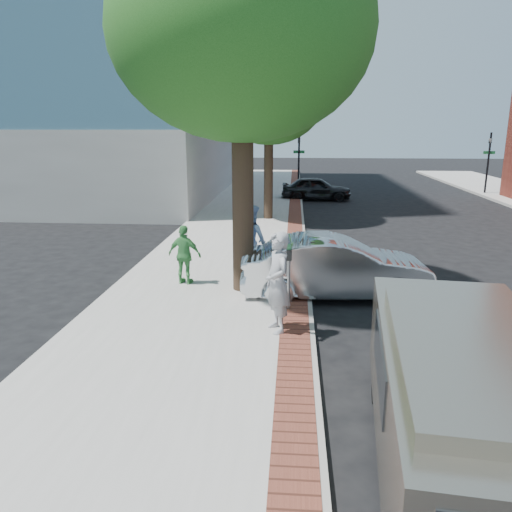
# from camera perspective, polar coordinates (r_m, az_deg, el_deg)

# --- Properties ---
(ground) EXTENTS (120.00, 120.00, 0.00)m
(ground) POSITION_cam_1_polar(r_m,az_deg,el_deg) (10.90, 0.72, -7.66)
(ground) COLOR black
(ground) RESTS_ON ground
(sidewalk) EXTENTS (5.00, 60.00, 0.15)m
(sidewalk) POSITION_cam_1_polar(r_m,az_deg,el_deg) (18.64, -2.32, 2.00)
(sidewalk) COLOR #9E9991
(sidewalk) RESTS_ON ground
(brick_strip) EXTENTS (0.60, 60.00, 0.01)m
(brick_strip) POSITION_cam_1_polar(r_m,az_deg,el_deg) (18.50, 4.47, 2.13)
(brick_strip) COLOR brown
(brick_strip) RESTS_ON sidewalk
(curb) EXTENTS (0.10, 60.00, 0.15)m
(curb) POSITION_cam_1_polar(r_m,az_deg,el_deg) (18.52, 5.55, 1.86)
(curb) COLOR gray
(curb) RESTS_ON ground
(office_base) EXTENTS (18.20, 22.20, 4.00)m
(office_base) POSITION_cam_1_polar(r_m,az_deg,el_deg) (34.91, -18.95, 10.29)
(office_base) COLOR gray
(office_base) RESTS_ON ground
(signal_near) EXTENTS (0.70, 0.15, 3.80)m
(signal_near) POSITION_cam_1_polar(r_m,az_deg,el_deg) (32.13, 4.92, 11.15)
(signal_near) COLOR black
(signal_near) RESTS_ON ground
(signal_far) EXTENTS (0.70, 0.15, 3.80)m
(signal_far) POSITION_cam_1_polar(r_m,az_deg,el_deg) (34.25, 25.04, 10.08)
(signal_far) COLOR black
(signal_far) RESTS_ON ground
(tree_near) EXTENTS (6.00, 6.00, 8.51)m
(tree_near) POSITION_cam_1_polar(r_m,az_deg,el_deg) (12.21, -1.64, 24.24)
(tree_near) COLOR black
(tree_near) RESTS_ON sidewalk
(tree_far) EXTENTS (4.80, 4.80, 7.14)m
(tree_far) POSITION_cam_1_polar(r_m,az_deg,el_deg) (22.13, 1.49, 17.59)
(tree_far) COLOR black
(tree_far) RESTS_ON sidewalk
(parking_meter) EXTENTS (0.12, 0.32, 1.47)m
(parking_meter) POSITION_cam_1_polar(r_m,az_deg,el_deg) (11.00, 3.79, -0.85)
(parking_meter) COLOR gray
(parking_meter) RESTS_ON sidewalk
(person_gray) EXTENTS (0.73, 0.87, 2.02)m
(person_gray) POSITION_cam_1_polar(r_m,az_deg,el_deg) (9.79, 2.47, -3.05)
(person_gray) COLOR #9B9CA0
(person_gray) RESTS_ON sidewalk
(person_officer) EXTENTS (1.22, 1.22, 2.00)m
(person_officer) POSITION_cam_1_polar(r_m,az_deg,el_deg) (13.44, -0.62, 1.78)
(person_officer) COLOR #96B6E8
(person_officer) RESTS_ON sidewalk
(person_green) EXTENTS (0.97, 0.58, 1.54)m
(person_green) POSITION_cam_1_polar(r_m,az_deg,el_deg) (12.98, -8.15, 0.14)
(person_green) COLOR #44974C
(person_green) RESTS_ON sidewalk
(sedan_silver) EXTENTS (4.74, 1.93, 1.53)m
(sedan_silver) POSITION_cam_1_polar(r_m,az_deg,el_deg) (12.42, 9.05, -1.31)
(sedan_silver) COLOR silver
(sedan_silver) RESTS_ON ground
(bg_car) EXTENTS (4.00, 1.65, 1.36)m
(bg_car) POSITION_cam_1_polar(r_m,az_deg,el_deg) (29.24, 6.90, 7.68)
(bg_car) COLOR black
(bg_car) RESTS_ON ground
(van) EXTENTS (2.52, 5.35, 1.91)m
(van) POSITION_cam_1_polar(r_m,az_deg,el_deg) (6.62, 22.74, -14.30)
(van) COLOR gray
(van) RESTS_ON ground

